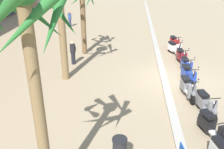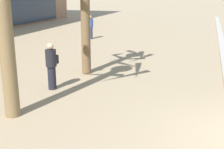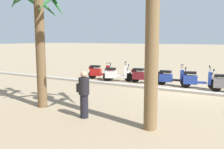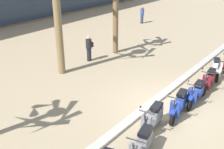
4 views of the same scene
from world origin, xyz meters
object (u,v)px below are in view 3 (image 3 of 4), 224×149
(scooter_maroon_mid_rear, at_px, (143,75))
(scooter_white_gap_after_mid, at_px, (116,74))
(scooter_blue_far_back, at_px, (171,77))
(pedestrian_strolling_near_curb, at_px, (84,93))
(palm_tree_far_corner, at_px, (38,10))
(scooter_blue_second_in_line, at_px, (196,80))
(scooter_red_last_in_row, at_px, (99,72))

(scooter_maroon_mid_rear, xyz_separation_m, scooter_white_gap_after_mid, (1.66, 0.22, -0.01))
(scooter_blue_far_back, xyz_separation_m, pedestrian_strolling_near_curb, (0.83, 6.80, 0.35))
(scooter_maroon_mid_rear, height_order, palm_tree_far_corner, palm_tree_far_corner)
(scooter_blue_far_back, height_order, scooter_maroon_mid_rear, same)
(scooter_blue_far_back, distance_m, scooter_maroon_mid_rear, 1.57)
(scooter_blue_second_in_line, bearing_deg, scooter_white_gap_after_mid, 1.12)
(scooter_blue_far_back, distance_m, pedestrian_strolling_near_curb, 6.86)
(scooter_blue_far_back, distance_m, scooter_white_gap_after_mid, 3.24)
(scooter_red_last_in_row, height_order, palm_tree_far_corner, palm_tree_far_corner)
(scooter_white_gap_after_mid, distance_m, scooter_red_last_in_row, 1.27)
(scooter_red_last_in_row, relative_size, palm_tree_far_corner, 0.37)
(scooter_blue_far_back, xyz_separation_m, scooter_maroon_mid_rear, (1.57, 0.03, 0.01))
(scooter_blue_second_in_line, bearing_deg, scooter_maroon_mid_rear, -2.48)
(scooter_maroon_mid_rear, relative_size, scooter_white_gap_after_mid, 1.05)
(scooter_red_last_in_row, height_order, pedestrian_strolling_near_curb, pedestrian_strolling_near_curb)
(scooter_white_gap_after_mid, bearing_deg, scooter_blue_far_back, -175.73)
(palm_tree_far_corner, distance_m, pedestrian_strolling_near_curb, 3.45)
(scooter_white_gap_after_mid, xyz_separation_m, pedestrian_strolling_near_curb, (-2.41, 6.56, 0.35))
(scooter_blue_far_back, height_order, scooter_white_gap_after_mid, same)
(pedestrian_strolling_near_curb, bearing_deg, scooter_blue_far_back, -96.94)
(scooter_maroon_mid_rear, xyz_separation_m, pedestrian_strolling_near_curb, (-0.75, 6.78, 0.34))
(scooter_maroon_mid_rear, relative_size, palm_tree_far_corner, 0.38)
(scooter_maroon_mid_rear, relative_size, pedestrian_strolling_near_curb, 1.19)
(scooter_blue_far_back, bearing_deg, scooter_white_gap_after_mid, 4.27)
(scooter_maroon_mid_rear, distance_m, scooter_red_last_in_row, 2.92)
(scooter_blue_far_back, relative_size, scooter_white_gap_after_mid, 1.04)
(scooter_blue_second_in_line, distance_m, scooter_blue_far_back, 1.35)
(scooter_blue_far_back, xyz_separation_m, scooter_white_gap_after_mid, (3.23, 0.24, -0.00))
(scooter_blue_far_back, xyz_separation_m, scooter_red_last_in_row, (4.49, 0.04, 0.01))
(pedestrian_strolling_near_curb, bearing_deg, palm_tree_far_corner, -8.15)
(palm_tree_far_corner, bearing_deg, scooter_blue_far_back, -114.40)
(palm_tree_far_corner, relative_size, pedestrian_strolling_near_curb, 3.11)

